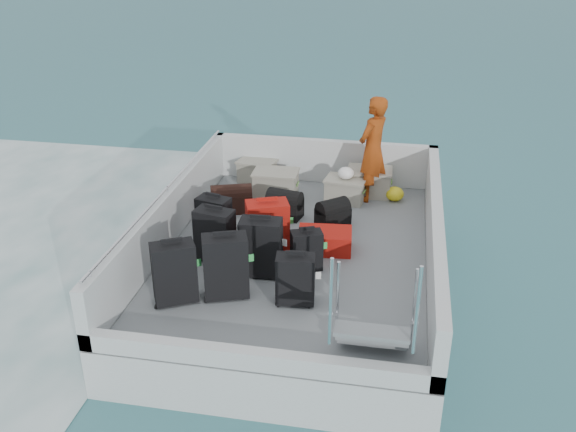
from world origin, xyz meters
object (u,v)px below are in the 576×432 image
object	(u,v)px
suitcase_8	(325,241)
crate_0	(257,172)
suitcase_6	(295,280)
suitcase_2	(214,219)
passenger	(373,149)
crate_3	(369,183)
crate_1	(276,185)
crate_2	(345,191)
suitcase_3	(226,267)
suitcase_0	(174,274)
suitcase_1	(215,236)
suitcase_4	(261,248)
suitcase_5	(268,229)
suitcase_7	(307,252)

from	to	relation	value
suitcase_8	crate_0	world-z (taller)	crate_0
suitcase_8	suitcase_6	bearing A→B (deg)	167.99
suitcase_2	passenger	distance (m)	2.68
crate_3	passenger	xyz separation A→B (m)	(0.03, -0.16, 0.61)
crate_3	passenger	size ratio (longest dim) A/B	0.40
crate_1	suitcase_2	bearing A→B (deg)	-107.83
suitcase_2	crate_1	bearing A→B (deg)	86.60
crate_1	suitcase_8	bearing A→B (deg)	-58.50
suitcase_2	crate_3	xyz separation A→B (m)	(1.92, 1.94, -0.12)
suitcase_8	suitcase_2	bearing A→B (deg)	85.00
passenger	crate_1	bearing A→B (deg)	-53.06
crate_2	crate_3	size ratio (longest dim) A/B	0.87
crate_3	crate_1	bearing A→B (deg)	-166.20
crate_0	crate_2	distance (m)	1.58
suitcase_3	suitcase_6	world-z (taller)	suitcase_3
suitcase_0	suitcase_3	distance (m)	0.57
suitcase_1	suitcase_4	world-z (taller)	suitcase_4
crate_2	passenger	distance (m)	0.75
suitcase_1	passenger	world-z (taller)	passenger
suitcase_2	crate_2	distance (m)	2.26
suitcase_2	suitcase_4	bearing A→B (deg)	-28.75
suitcase_8	crate_0	bearing A→B (deg)	28.23
crate_3	suitcase_8	bearing A→B (deg)	-102.76
suitcase_1	suitcase_4	xyz separation A→B (m)	(0.64, -0.22, 0.01)
suitcase_3	suitcase_1	bearing A→B (deg)	95.18
suitcase_4	suitcase_8	distance (m)	1.04
suitcase_2	suitcase_5	xyz separation A→B (m)	(0.78, -0.24, 0.05)
suitcase_3	suitcase_4	xyz separation A→B (m)	(0.28, 0.55, -0.02)
suitcase_5	suitcase_8	bearing A→B (deg)	-1.91
suitcase_5	crate_0	distance (m)	2.47
crate_3	suitcase_5	bearing A→B (deg)	-117.77
suitcase_8	passenger	bearing A→B (deg)	-19.82
suitcase_1	crate_1	xyz separation A→B (m)	(0.34, 2.13, -0.16)
suitcase_2	crate_2	bearing A→B (deg)	59.92
suitcase_6	passenger	size ratio (longest dim) A/B	0.37
suitcase_6	passenger	xyz separation A→B (m)	(0.63, 3.08, 0.50)
suitcase_0	suitcase_3	size ratio (longest dim) A/B	0.96
crate_0	crate_1	world-z (taller)	crate_1
suitcase_1	suitcase_7	distance (m)	1.16
suitcase_0	crate_3	distance (m)	3.97
suitcase_2	suitcase_7	xyz separation A→B (m)	(1.33, -0.57, -0.05)
suitcase_6	crate_2	world-z (taller)	suitcase_6
crate_0	suitcase_8	bearing A→B (deg)	-56.74
suitcase_3	crate_1	distance (m)	2.91
suitcase_6	passenger	bearing A→B (deg)	71.76
suitcase_6	suitcase_1	bearing A→B (deg)	139.52
suitcase_0	suitcase_8	world-z (taller)	suitcase_0
passenger	suitcase_4	bearing A→B (deg)	5.42
suitcase_1	suitcase_6	size ratio (longest dim) A/B	1.18
suitcase_6	crate_0	distance (m)	3.65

